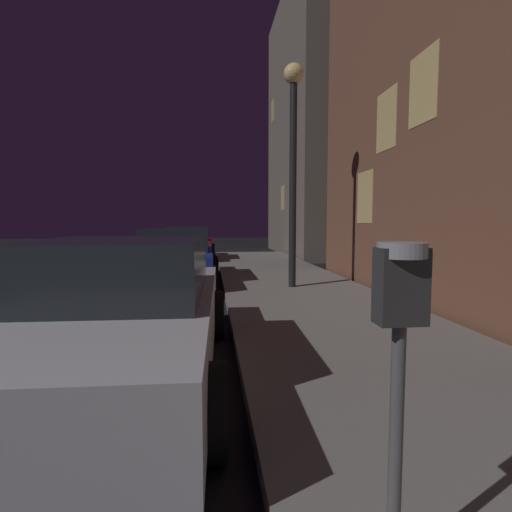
{
  "coord_description": "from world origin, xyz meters",
  "views": [
    {
      "loc": [
        3.72,
        -1.39,
        1.59
      ],
      "look_at": [
        4.15,
        2.38,
        1.27
      ],
      "focal_mm": 27.88,
      "sensor_mm": 36.0,
      "label": 1
    }
  ],
  "objects_px": {
    "car_red": "(189,244)",
    "parking_meter": "(399,327)",
    "car_blue": "(177,257)",
    "street_lamp": "(293,139)",
    "car_silver": "(123,313)"
  },
  "relations": [
    {
      "from": "car_red",
      "to": "parking_meter",
      "type": "bearing_deg",
      "value": -83.87
    },
    {
      "from": "car_blue",
      "to": "street_lamp",
      "type": "xyz_separation_m",
      "value": [
        2.68,
        -1.57,
        2.71
      ]
    },
    {
      "from": "car_blue",
      "to": "parking_meter",
      "type": "bearing_deg",
      "value": -79.74
    },
    {
      "from": "car_blue",
      "to": "car_red",
      "type": "xyz_separation_m",
      "value": [
        -0.0,
        6.05,
        -0.0
      ]
    },
    {
      "from": "parking_meter",
      "to": "street_lamp",
      "type": "xyz_separation_m",
      "value": [
        1.09,
        7.26,
        2.24
      ]
    },
    {
      "from": "car_red",
      "to": "street_lamp",
      "type": "height_order",
      "value": "street_lamp"
    },
    {
      "from": "parking_meter",
      "to": "car_red",
      "type": "height_order",
      "value": "parking_meter"
    },
    {
      "from": "car_silver",
      "to": "car_red",
      "type": "bearing_deg",
      "value": 90.0
    },
    {
      "from": "street_lamp",
      "to": "parking_meter",
      "type": "bearing_deg",
      "value": -98.51
    },
    {
      "from": "parking_meter",
      "to": "car_silver",
      "type": "bearing_deg",
      "value": 122.1
    },
    {
      "from": "car_blue",
      "to": "street_lamp",
      "type": "bearing_deg",
      "value": -30.31
    },
    {
      "from": "car_silver",
      "to": "parking_meter",
      "type": "bearing_deg",
      "value": -57.9
    },
    {
      "from": "parking_meter",
      "to": "car_blue",
      "type": "relative_size",
      "value": 0.3
    },
    {
      "from": "car_blue",
      "to": "street_lamp",
      "type": "distance_m",
      "value": 4.12
    },
    {
      "from": "car_red",
      "to": "street_lamp",
      "type": "bearing_deg",
      "value": -70.59
    }
  ]
}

